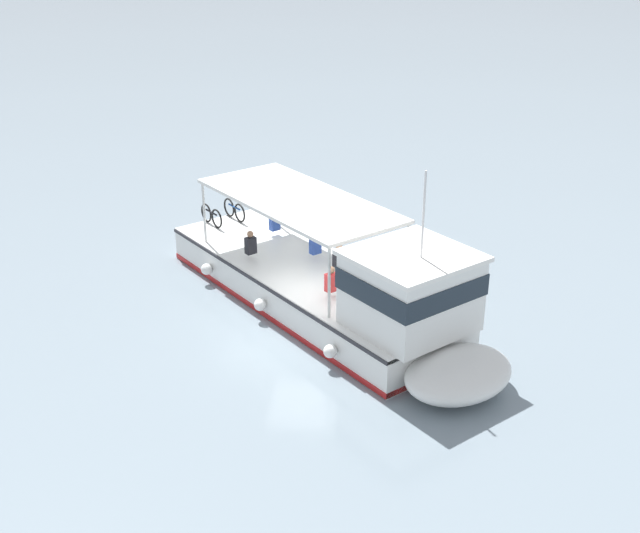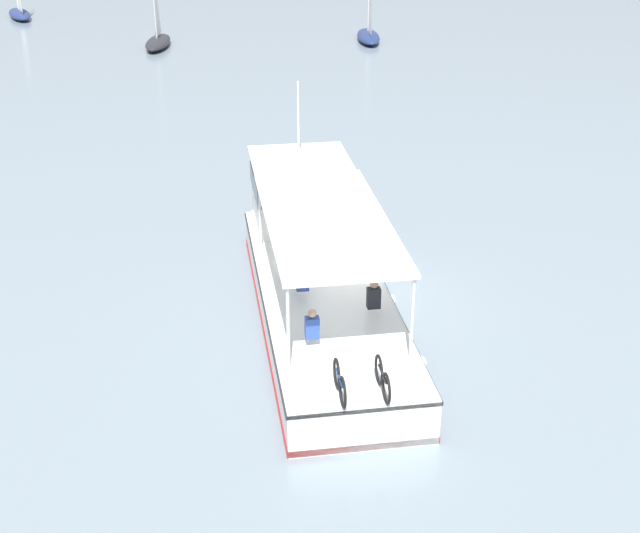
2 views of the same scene
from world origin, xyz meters
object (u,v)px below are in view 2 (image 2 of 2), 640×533
object	(u,v)px
ferry_main	(314,263)
sailboat_near_port	(369,33)
sailboat_near_starboard	(19,11)
sailboat_horizon_east	(158,38)

from	to	relation	value
ferry_main	sailboat_near_port	distance (m)	35.67
ferry_main	sailboat_near_starboard	size ratio (longest dim) A/B	2.12
sailboat_near_starboard	sailboat_horizon_east	distance (m)	15.80
sailboat_near_starboard	sailboat_horizon_east	xyz separation A→B (m)	(15.70, -1.80, 0.00)
sailboat_near_starboard	sailboat_near_port	world-z (taller)	same
sailboat_horizon_east	sailboat_near_port	bearing A→B (deg)	41.54
ferry_main	sailboat_near_starboard	bearing A→B (deg)	150.66
ferry_main	sailboat_near_starboard	distance (m)	49.25
ferry_main	sailboat_near_port	bearing A→B (deg)	118.62
sailboat_near_port	sailboat_horizon_east	world-z (taller)	same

